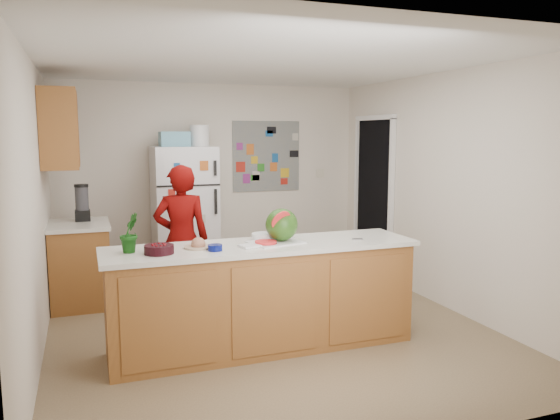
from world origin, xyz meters
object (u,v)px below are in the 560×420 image
object	(u,v)px
person	(182,239)
watermelon	(282,225)
refrigerator	(184,215)
cherry_bowl	(159,249)

from	to	relation	value
person	watermelon	world-z (taller)	person
person	watermelon	bearing A→B (deg)	128.36
refrigerator	cherry_bowl	size ratio (longest dim) A/B	7.35
person	cherry_bowl	distance (m)	1.35
watermelon	cherry_bowl	size ratio (longest dim) A/B	1.22
watermelon	cherry_bowl	world-z (taller)	watermelon
person	watermelon	size ratio (longest dim) A/B	5.49
refrigerator	cherry_bowl	bearing A→B (deg)	-104.34
person	watermelon	xyz separation A→B (m)	(0.67, -1.17, 0.30)
refrigerator	watermelon	world-z (taller)	refrigerator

